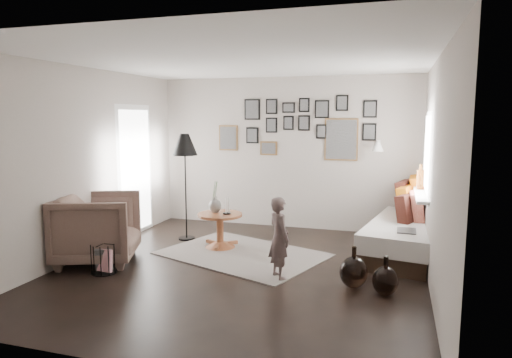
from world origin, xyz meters
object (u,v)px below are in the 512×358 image
(demijohn_small, at_px, (385,281))
(child, at_px, (279,238))
(daybed, at_px, (405,230))
(armchair, at_px, (98,228))
(pedestal_table, at_px, (220,232))
(vase, at_px, (215,203))
(floor_lamp, at_px, (185,149))
(magazine_basket, at_px, (104,258))
(demijohn_large, at_px, (354,272))

(demijohn_small, relative_size, child, 0.44)
(daybed, distance_m, armchair, 4.25)
(pedestal_table, xyz_separation_m, vase, (-0.08, 0.02, 0.42))
(child, bearing_deg, armchair, 50.90)
(demijohn_small, bearing_deg, daybed, 82.41)
(vase, xyz_separation_m, floor_lamp, (-0.60, 0.26, 0.78))
(armchair, bearing_deg, floor_lamp, -46.59)
(magazine_basket, distance_m, demijohn_small, 3.37)
(floor_lamp, xyz_separation_m, demijohn_small, (3.07, -1.44, -1.28))
(armchair, relative_size, magazine_basket, 2.72)
(armchair, distance_m, demijohn_large, 3.36)
(daybed, xyz_separation_m, floor_lamp, (-3.29, -0.27, 1.11))
(armchair, bearing_deg, pedestal_table, -72.27)
(pedestal_table, distance_m, floor_lamp, 1.41)
(pedestal_table, relative_size, demijohn_large, 1.38)
(pedestal_table, height_order, armchair, armchair)
(pedestal_table, xyz_separation_m, daybed, (2.61, 0.55, 0.09))
(daybed, relative_size, armchair, 2.18)
(pedestal_table, relative_size, magazine_basket, 1.77)
(armchair, bearing_deg, magazine_basket, -158.52)
(pedestal_table, height_order, vase, vase)
(armchair, height_order, demijohn_large, armchair)
(demijohn_large, bearing_deg, floor_lamp, 154.11)
(demijohn_large, bearing_deg, armchair, -179.17)
(floor_lamp, bearing_deg, vase, -23.55)
(daybed, relative_size, child, 2.22)
(demijohn_small, bearing_deg, demijohn_large, 161.08)
(pedestal_table, bearing_deg, demijohn_small, -25.87)
(vase, xyz_separation_m, demijohn_small, (2.46, -1.18, -0.50))
(demijohn_small, bearing_deg, floor_lamp, 154.86)
(daybed, height_order, magazine_basket, daybed)
(floor_lamp, height_order, demijohn_large, floor_lamp)
(demijohn_small, bearing_deg, pedestal_table, 154.13)
(vase, distance_m, child, 1.60)
(vase, bearing_deg, demijohn_large, -26.55)
(armchair, xyz_separation_m, magazine_basket, (0.34, -0.36, -0.28))
(daybed, xyz_separation_m, magazine_basket, (-3.59, -1.99, -0.15))
(armchair, relative_size, floor_lamp, 0.61)
(demijohn_small, distance_m, child, 1.29)
(demijohn_large, height_order, demijohn_small, demijohn_large)
(child, bearing_deg, pedestal_table, 7.97)
(armchair, bearing_deg, demijohn_small, -112.91)
(daybed, xyz_separation_m, demijohn_small, (-0.23, -1.70, -0.17))
(floor_lamp, bearing_deg, demijohn_small, -25.14)
(vase, relative_size, child, 0.47)
(magazine_basket, relative_size, demijohn_large, 0.78)
(floor_lamp, distance_m, demijohn_large, 3.27)
(vase, bearing_deg, armchair, -138.16)
(pedestal_table, relative_size, floor_lamp, 0.39)
(vase, bearing_deg, child, -39.25)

